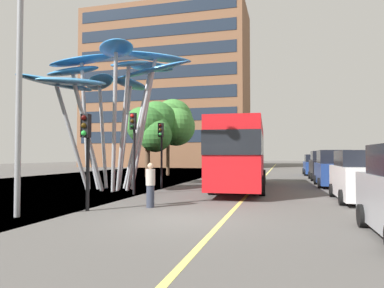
# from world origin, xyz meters

# --- Properties ---
(ground) EXTENTS (120.00, 240.00, 0.10)m
(ground) POSITION_xyz_m (-0.74, 0.00, -0.05)
(ground) COLOR #54514F
(red_bus) EXTENTS (3.04, 11.62, 3.84)m
(red_bus) POSITION_xyz_m (0.60, 9.78, 2.10)
(red_bus) COLOR red
(red_bus) RESTS_ON ground
(leaf_sculpture) EXTENTS (9.41, 9.00, 7.88)m
(leaf_sculpture) POSITION_xyz_m (-6.39, 7.32, 6.16)
(leaf_sculpture) COLOR #9EA0A5
(leaf_sculpture) RESTS_ON ground
(traffic_light_kerb_near) EXTENTS (0.28, 0.42, 3.30)m
(traffic_light_kerb_near) POSITION_xyz_m (-3.57, 0.55, 2.40)
(traffic_light_kerb_near) COLOR black
(traffic_light_kerb_near) RESTS_ON ground
(traffic_light_kerb_far) EXTENTS (0.28, 0.42, 3.95)m
(traffic_light_kerb_far) POSITION_xyz_m (-4.10, 5.58, 2.85)
(traffic_light_kerb_far) COLOR black
(traffic_light_kerb_far) RESTS_ON ground
(traffic_light_island_mid) EXTENTS (0.28, 0.42, 3.77)m
(traffic_light_island_mid) POSITION_xyz_m (-3.93, 9.05, 2.73)
(traffic_light_island_mid) COLOR black
(traffic_light_island_mid) RESTS_ON ground
(car_parked_mid) EXTENTS (2.08, 4.60, 2.10)m
(car_parked_mid) POSITION_xyz_m (5.99, 5.64, 1.00)
(car_parked_mid) COLOR silver
(car_parked_mid) RESTS_ON ground
(car_parked_far) EXTENTS (2.04, 4.47, 2.22)m
(car_parked_far) POSITION_xyz_m (5.85, 12.79, 1.03)
(car_parked_far) COLOR navy
(car_parked_far) RESTS_ON ground
(car_side_street) EXTENTS (2.01, 4.24, 2.24)m
(car_side_street) POSITION_xyz_m (5.87, 18.71, 1.06)
(car_side_street) COLOR black
(car_side_street) RESTS_ON ground
(car_far_side) EXTENTS (2.05, 4.52, 2.00)m
(car_far_side) POSITION_xyz_m (5.80, 25.80, 0.94)
(car_far_side) COLOR navy
(car_far_side) RESTS_ON ground
(street_lamp) EXTENTS (1.83, 0.44, 8.28)m
(street_lamp) POSITION_xyz_m (-4.60, -0.99, 5.24)
(street_lamp) COLOR gray
(street_lamp) RESTS_ON ground
(tree_pavement_near) EXTENTS (4.87, 5.23, 6.82)m
(tree_pavement_near) POSITION_xyz_m (-8.35, 18.66, 4.50)
(tree_pavement_near) COLOR brown
(tree_pavement_near) RESTS_ON ground
(tree_pavement_far) EXTENTS (5.24, 5.74, 7.52)m
(tree_pavement_far) POSITION_xyz_m (-7.56, 22.27, 5.09)
(tree_pavement_far) COLOR brown
(tree_pavement_far) RESTS_ON ground
(pedestrian) EXTENTS (0.34, 0.34, 1.62)m
(pedestrian) POSITION_xyz_m (-1.76, 1.90, 0.81)
(pedestrian) COLOR #2D3342
(pedestrian) RESTS_ON ground
(backdrop_building) EXTENTS (27.79, 12.35, 27.00)m
(backdrop_building) POSITION_xyz_m (-16.79, 47.89, 13.50)
(backdrop_building) COLOR brown
(backdrop_building) RESTS_ON ground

